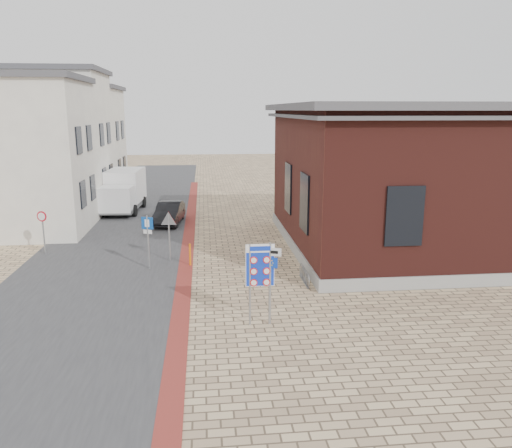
{
  "coord_description": "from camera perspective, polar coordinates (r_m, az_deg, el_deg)",
  "views": [
    {
      "loc": [
        -1.13,
        -15.86,
        6.52
      ],
      "look_at": [
        0.84,
        2.88,
        2.2
      ],
      "focal_mm": 35.0,
      "sensor_mm": 36.0,
      "label": 1
    }
  ],
  "objects": [
    {
      "name": "border_sign",
      "position": [
        15.19,
        0.47,
        -4.98
      ],
      "size": [
        0.88,
        0.07,
        2.59
      ],
      "rotation": [
        0.0,
        0.0,
        -0.01
      ],
      "color": "gray",
      "rests_on": "ground"
    },
    {
      "name": "sedan",
      "position": [
        29.65,
        -9.88,
        1.25
      ],
      "size": [
        1.75,
        3.94,
        1.26
      ],
      "primitive_type": "imported",
      "rotation": [
        0.0,
        0.0,
        -0.11
      ],
      "color": "black",
      "rests_on": "ground"
    },
    {
      "name": "speed_sign",
      "position": [
        24.74,
        -23.18,
        -0.23
      ],
      "size": [
        0.47,
        0.17,
        2.05
      ],
      "rotation": [
        0.0,
        0.0,
        -0.29
      ],
      "color": "gray",
      "rests_on": "ground"
    },
    {
      "name": "road_strip",
      "position": [
        31.84,
        -13.75,
        0.74
      ],
      "size": [
        7.0,
        60.0,
        0.02
      ],
      "primitive_type": "cube",
      "color": "#38383A",
      "rests_on": "ground"
    },
    {
      "name": "townhouse_far",
      "position": [
        41.13,
        -20.11,
        8.86
      ],
      "size": [
        7.4,
        6.4,
        8.3
      ],
      "color": "white",
      "rests_on": "ground"
    },
    {
      "name": "box_truck",
      "position": [
        33.7,
        -14.9,
        3.72
      ],
      "size": [
        2.48,
        5.27,
        2.69
      ],
      "rotation": [
        0.0,
        0.0,
        -0.07
      ],
      "color": "slate",
      "rests_on": "ground"
    },
    {
      "name": "brick_building",
      "position": [
        25.19,
        17.84,
        5.37
      ],
      "size": [
        13.0,
        13.0,
        6.8
      ],
      "color": "gray",
      "rests_on": "ground"
    },
    {
      "name": "townhouse_near",
      "position": [
        29.65,
        -25.61,
        7.11
      ],
      "size": [
        7.4,
        6.4,
        8.3
      ],
      "color": "white",
      "rests_on": "ground"
    },
    {
      "name": "yield_sign",
      "position": [
        22.02,
        -9.94,
        -0.09
      ],
      "size": [
        0.77,
        0.08,
        2.17
      ],
      "rotation": [
        0.0,
        0.0,
        -0.03
      ],
      "color": "gray",
      "rests_on": "ground"
    },
    {
      "name": "ground",
      "position": [
        17.19,
        -1.79,
        -9.39
      ],
      "size": [
        120.0,
        120.0,
        0.0
      ],
      "primitive_type": "plane",
      "color": "tan",
      "rests_on": "ground"
    },
    {
      "name": "townhouse_mid",
      "position": [
        35.32,
        -22.48,
        8.78
      ],
      "size": [
        7.4,
        6.4,
        9.1
      ],
      "color": "white",
      "rests_on": "ground"
    },
    {
      "name": "parking_sign",
      "position": [
        21.1,
        -12.27,
        -1.03
      ],
      "size": [
        0.49,
        0.21,
        2.29
      ],
      "rotation": [
        0.0,
        0.0,
        -0.36
      ],
      "color": "gray",
      "rests_on": "ground"
    },
    {
      "name": "curb_strip",
      "position": [
        26.68,
        -7.68,
        -1.32
      ],
      "size": [
        0.6,
        40.0,
        0.02
      ],
      "primitive_type": "cube",
      "color": "maroon",
      "rests_on": "ground"
    },
    {
      "name": "bike_rack",
      "position": [
        19.49,
        5.55,
        -5.88
      ],
      "size": [
        0.08,
        1.8,
        0.6
      ],
      "color": "slate",
      "rests_on": "ground"
    },
    {
      "name": "bollard",
      "position": [
        21.5,
        -7.55,
        -3.5
      ],
      "size": [
        0.1,
        0.1,
        0.97
      ],
      "primitive_type": "cylinder",
      "rotation": [
        0.0,
        0.0,
        -0.11
      ],
      "color": "orange",
      "rests_on": "ground"
    },
    {
      "name": "essen_sign",
      "position": [
        15.26,
        1.59,
        -5.3
      ],
      "size": [
        0.67,
        0.3,
        2.63
      ],
      "rotation": [
        0.0,
        0.0,
        -0.39
      ],
      "color": "gray",
      "rests_on": "ground"
    }
  ]
}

